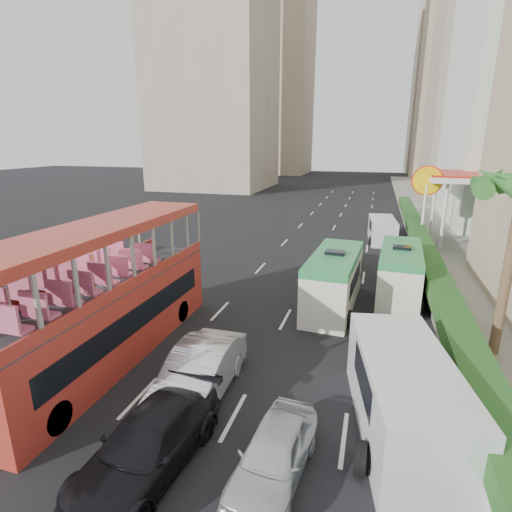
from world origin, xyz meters
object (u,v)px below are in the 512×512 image
at_px(car_black, 151,467).
at_px(shell_station, 466,209).
at_px(car_silver_lane_b, 274,475).
at_px(panel_van_far, 382,230).
at_px(palm_tree, 508,272).
at_px(double_decker_bus, 106,293).
at_px(van_asset, 340,269).
at_px(minibus_near, 334,281).
at_px(minibus_far, 399,273).
at_px(car_silver_lane_a, 199,396).
at_px(panel_van_near, 404,395).

relative_size(car_black, shell_station, 0.61).
distance_m(car_silver_lane_b, panel_van_far, 25.53).
xyz_separation_m(panel_van_far, palm_tree, (3.96, -17.65, 2.44)).
bearing_deg(car_black, shell_station, 72.61).
distance_m(double_decker_bus, panel_van_far, 23.83).
xyz_separation_m(double_decker_bus, car_black, (4.25, -4.37, -2.53)).
bearing_deg(panel_van_far, double_decker_bus, -119.55).
distance_m(van_asset, minibus_near, 6.38).
bearing_deg(palm_tree, minibus_far, 120.95).
xyz_separation_m(car_silver_lane_a, car_black, (0.03, -2.99, 0.00)).
relative_size(minibus_near, panel_van_near, 1.07).
xyz_separation_m(double_decker_bus, minibus_far, (10.60, 9.34, -1.23)).
relative_size(minibus_far, shell_station, 0.73).
bearing_deg(shell_station, palm_tree, -96.60).
bearing_deg(double_decker_bus, panel_van_near, -6.67).
xyz_separation_m(minibus_near, palm_tree, (6.31, -3.10, 2.04)).
xyz_separation_m(car_black, van_asset, (3.06, 17.70, 0.00)).
height_order(car_black, panel_van_far, panel_van_far).
bearing_deg(minibus_near, panel_van_near, -68.00).
distance_m(car_silver_lane_b, shell_station, 28.26).
height_order(minibus_far, panel_van_near, minibus_far).
relative_size(palm_tree, shell_station, 0.80).
height_order(car_silver_lane_b, minibus_far, minibus_far).
relative_size(panel_van_near, panel_van_far, 1.21).
bearing_deg(panel_van_far, car_black, -107.23).
bearing_deg(car_silver_lane_b, van_asset, 94.96).
xyz_separation_m(car_black, shell_station, (11.75, 27.37, 2.75)).
bearing_deg(panel_van_near, palm_tree, 45.11).
distance_m(car_black, minibus_far, 15.16).
bearing_deg(double_decker_bus, panel_van_far, 65.55).
bearing_deg(minibus_near, panel_van_far, 84.23).
distance_m(car_silver_lane_a, panel_van_far, 23.73).
bearing_deg(shell_station, car_silver_lane_b, -108.10).
bearing_deg(minibus_far, car_black, -111.88).
bearing_deg(minibus_far, car_silver_lane_b, -101.34).
distance_m(car_silver_lane_b, car_black, 3.08).
height_order(minibus_near, panel_van_far, minibus_near).
xyz_separation_m(panel_van_far, shell_station, (6.16, 1.35, 1.81)).
xyz_separation_m(van_asset, minibus_near, (0.17, -6.24, 1.34)).
bearing_deg(minibus_far, palm_tree, -56.07).
height_order(panel_van_near, shell_station, shell_station).
bearing_deg(panel_van_far, minibus_far, -91.59).
bearing_deg(car_black, van_asset, 86.02).
bearing_deg(car_silver_lane_a, minibus_far, 58.17).
relative_size(car_silver_lane_a, minibus_near, 0.81).
xyz_separation_m(minibus_near, shell_station, (8.51, 15.90, 1.41)).
xyz_separation_m(minibus_far, panel_van_near, (-0.32, -10.54, -0.16)).
bearing_deg(palm_tree, double_decker_bus, -163.84).
xyz_separation_m(minibus_near, panel_van_far, (2.36, 14.55, -0.40)).
distance_m(car_black, panel_van_near, 6.90).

